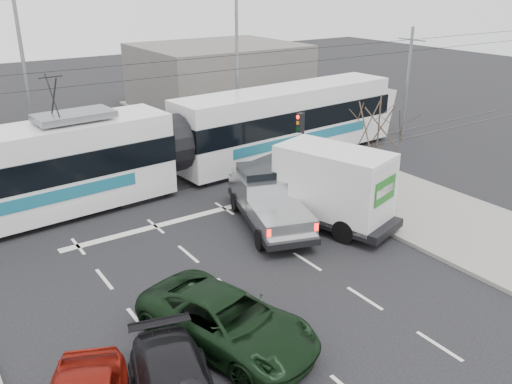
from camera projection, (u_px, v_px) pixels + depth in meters
ground at (270, 275)px, 19.26m from camera, size 120.00×120.00×0.00m
sidewalk_right at (436, 215)px, 23.92m from camera, size 6.00×60.00×0.15m
rails at (154, 190)px, 26.96m from camera, size 60.00×1.60×0.03m
building_right at (218, 77)px, 43.07m from camera, size 12.00×10.00×5.00m
bare_tree at (379, 126)px, 23.74m from camera, size 2.40×2.40×5.00m
traffic_signal at (301, 133)px, 26.62m from camera, size 0.44×0.44×3.60m
street_lamp_near at (234, 63)px, 31.96m from camera, size 2.38×0.25×9.00m
street_lamp_far at (22, 77)px, 27.52m from camera, size 2.38×0.25×9.00m
catenary at (148, 113)px, 25.53m from camera, size 60.00×0.20×7.00m
tram at (170, 145)px, 26.72m from camera, size 29.73×5.21×6.04m
silver_pickup at (267, 198)px, 22.99m from camera, size 3.90×6.55×2.25m
box_truck at (321, 186)px, 22.77m from camera, size 4.19×7.17×3.39m
navy_pickup at (315, 180)px, 24.86m from camera, size 2.76×5.81×2.35m
green_car at (227, 321)px, 15.36m from camera, size 4.07×6.08×1.55m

